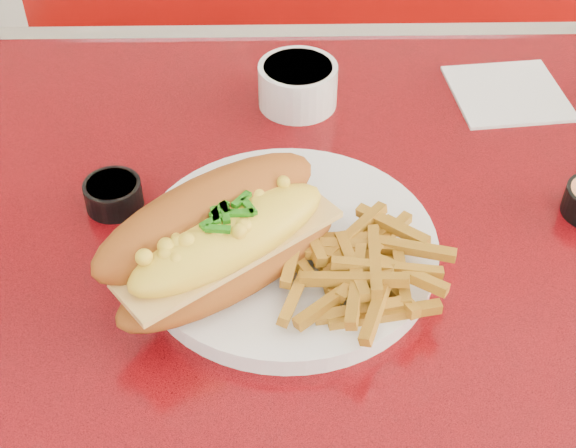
{
  "coord_description": "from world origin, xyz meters",
  "views": [
    {
      "loc": [
        -0.11,
        -0.49,
        1.28
      ],
      "look_at": [
        -0.1,
        0.01,
        0.81
      ],
      "focal_mm": 50.0,
      "sensor_mm": 36.0,
      "label": 1
    }
  ],
  "objects_px": {
    "mac_hoagie": "(222,238)",
    "fork": "(340,256)",
    "booth_bench_far": "(328,142)",
    "sauce_cup_left": "(113,193)",
    "diner_table": "(383,371)",
    "gravy_ramekin": "(298,84)",
    "dinner_plate": "(288,249)"
  },
  "relations": [
    {
      "from": "diner_table",
      "to": "fork",
      "type": "height_order",
      "value": "fork"
    },
    {
      "from": "mac_hoagie",
      "to": "fork",
      "type": "xyz_separation_m",
      "value": [
        0.1,
        0.02,
        -0.04
      ]
    },
    {
      "from": "diner_table",
      "to": "booth_bench_far",
      "type": "distance_m",
      "value": 0.87
    },
    {
      "from": "dinner_plate",
      "to": "gravy_ramekin",
      "type": "relative_size",
      "value": 3.66
    },
    {
      "from": "fork",
      "to": "mac_hoagie",
      "type": "bearing_deg",
      "value": 97.07
    },
    {
      "from": "gravy_ramekin",
      "to": "diner_table",
      "type": "bearing_deg",
      "value": -71.45
    },
    {
      "from": "diner_table",
      "to": "dinner_plate",
      "type": "distance_m",
      "value": 0.2
    },
    {
      "from": "booth_bench_far",
      "to": "fork",
      "type": "height_order",
      "value": "booth_bench_far"
    },
    {
      "from": "diner_table",
      "to": "mac_hoagie",
      "type": "xyz_separation_m",
      "value": [
        -0.15,
        -0.03,
        0.22
      ]
    },
    {
      "from": "fork",
      "to": "sauce_cup_left",
      "type": "distance_m",
      "value": 0.23
    },
    {
      "from": "booth_bench_far",
      "to": "dinner_plate",
      "type": "height_order",
      "value": "booth_bench_far"
    },
    {
      "from": "booth_bench_far",
      "to": "sauce_cup_left",
      "type": "distance_m",
      "value": 0.92
    },
    {
      "from": "booth_bench_far",
      "to": "fork",
      "type": "bearing_deg",
      "value": -93.67
    },
    {
      "from": "diner_table",
      "to": "gravy_ramekin",
      "type": "height_order",
      "value": "gravy_ramekin"
    },
    {
      "from": "booth_bench_far",
      "to": "sauce_cup_left",
      "type": "bearing_deg",
      "value": -109.54
    },
    {
      "from": "booth_bench_far",
      "to": "gravy_ramekin",
      "type": "xyz_separation_m",
      "value": [
        -0.08,
        -0.57,
        0.51
      ]
    },
    {
      "from": "fork",
      "to": "gravy_ramekin",
      "type": "relative_size",
      "value": 1.53
    },
    {
      "from": "dinner_plate",
      "to": "booth_bench_far",
      "type": "bearing_deg",
      "value": 83.11
    },
    {
      "from": "dinner_plate",
      "to": "mac_hoagie",
      "type": "distance_m",
      "value": 0.08
    },
    {
      "from": "dinner_plate",
      "to": "sauce_cup_left",
      "type": "relative_size",
      "value": 5.61
    },
    {
      "from": "diner_table",
      "to": "sauce_cup_left",
      "type": "distance_m",
      "value": 0.32
    },
    {
      "from": "dinner_plate",
      "to": "mac_hoagie",
      "type": "height_order",
      "value": "mac_hoagie"
    },
    {
      "from": "booth_bench_far",
      "to": "mac_hoagie",
      "type": "height_order",
      "value": "booth_bench_far"
    },
    {
      "from": "fork",
      "to": "booth_bench_far",
      "type": "bearing_deg",
      "value": -6.79
    },
    {
      "from": "dinner_plate",
      "to": "diner_table",
      "type": "bearing_deg",
      "value": -3.8
    },
    {
      "from": "dinner_plate",
      "to": "fork",
      "type": "bearing_deg",
      "value": -22.09
    },
    {
      "from": "diner_table",
      "to": "fork",
      "type": "xyz_separation_m",
      "value": [
        -0.05,
        -0.01,
        0.18
      ]
    },
    {
      "from": "dinner_plate",
      "to": "fork",
      "type": "relative_size",
      "value": 2.39
    },
    {
      "from": "diner_table",
      "to": "mac_hoagie",
      "type": "bearing_deg",
      "value": -169.05
    },
    {
      "from": "booth_bench_far",
      "to": "gravy_ramekin",
      "type": "relative_size",
      "value": 13.35
    },
    {
      "from": "booth_bench_far",
      "to": "gravy_ramekin",
      "type": "bearing_deg",
      "value": -98.25
    },
    {
      "from": "diner_table",
      "to": "booth_bench_far",
      "type": "relative_size",
      "value": 1.03
    }
  ]
}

